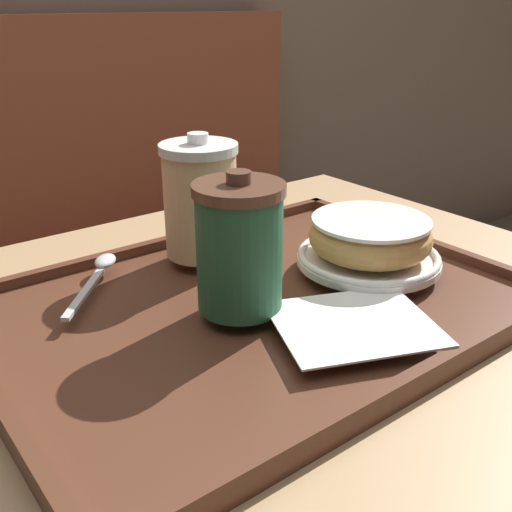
% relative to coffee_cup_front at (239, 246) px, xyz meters
% --- Properties ---
extents(booth_bench, '(1.56, 0.44, 1.00)m').
position_rel_coffee_cup_front_xyz_m(booth_bench, '(0.11, 0.90, -0.50)').
color(booth_bench, brown).
rests_on(booth_bench, ground_plane).
extents(cafe_table, '(0.86, 0.65, 0.73)m').
position_rel_coffee_cup_front_xyz_m(cafe_table, '(0.02, 0.03, -0.26)').
color(cafe_table, tan).
rests_on(cafe_table, ground_plane).
extents(serving_tray, '(0.53, 0.39, 0.02)m').
position_rel_coffee_cup_front_xyz_m(serving_tray, '(0.03, 0.01, -0.08)').
color(serving_tray, '#512D1E').
rests_on(serving_tray, cafe_table).
extents(napkin_paper, '(0.18, 0.17, 0.00)m').
position_rel_coffee_cup_front_xyz_m(napkin_paper, '(0.06, -0.09, -0.06)').
color(napkin_paper, white).
rests_on(napkin_paper, serving_tray).
extents(coffee_cup_front, '(0.09, 0.09, 0.13)m').
position_rel_coffee_cup_front_xyz_m(coffee_cup_front, '(0.00, 0.00, 0.00)').
color(coffee_cup_front, '#235638').
rests_on(coffee_cup_front, serving_tray).
extents(coffee_cup_rear, '(0.09, 0.09, 0.14)m').
position_rel_coffee_cup_front_xyz_m(coffee_cup_rear, '(0.04, 0.13, 0.00)').
color(coffee_cup_rear, '#E0B784').
rests_on(coffee_cup_rear, serving_tray).
extents(plate_with_chocolate_donut, '(0.16, 0.16, 0.01)m').
position_rel_coffee_cup_front_xyz_m(plate_with_chocolate_donut, '(0.17, -0.01, -0.06)').
color(plate_with_chocolate_donut, white).
rests_on(plate_with_chocolate_donut, serving_tray).
extents(donut_chocolate_glazed, '(0.14, 0.14, 0.04)m').
position_rel_coffee_cup_front_xyz_m(donut_chocolate_glazed, '(0.17, -0.01, -0.03)').
color(donut_chocolate_glazed, tan).
rests_on(donut_chocolate_glazed, plate_with_chocolate_donut).
extents(spoon, '(0.11, 0.12, 0.01)m').
position_rel_coffee_cup_front_xyz_m(spoon, '(-0.08, 0.15, -0.06)').
color(spoon, silver).
rests_on(spoon, serving_tray).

